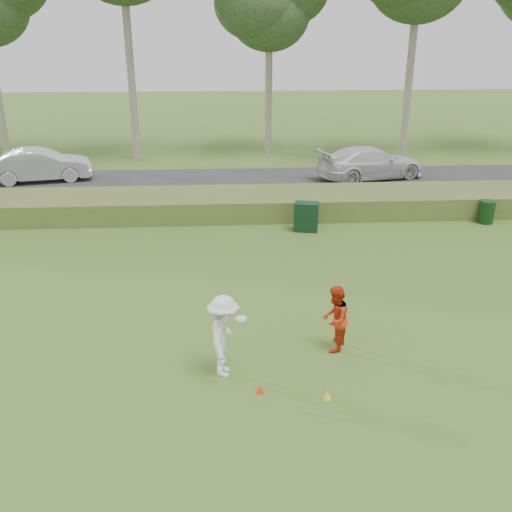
{
  "coord_description": "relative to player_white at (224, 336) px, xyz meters",
  "views": [
    {
      "loc": [
        -0.92,
        -11.32,
        7.58
      ],
      "look_at": [
        0.0,
        4.0,
        1.3
      ],
      "focal_mm": 40.0,
      "sensor_mm": 36.0,
      "label": 1
    }
  ],
  "objects": [
    {
      "name": "trash_bin",
      "position": [
        10.76,
        10.22,
        -0.53
      ],
      "size": [
        0.64,
        0.64,
        0.93
      ],
      "primitive_type": "cylinder",
      "rotation": [
        0.0,
        0.0,
        -0.04
      ],
      "color": "black",
      "rests_on": "ground"
    },
    {
      "name": "cone_yellow",
      "position": [
        2.22,
        -1.12,
        -0.89
      ],
      "size": [
        0.18,
        0.18,
        0.19
      ],
      "primitive_type": "cone",
      "color": "yellow",
      "rests_on": "ground"
    },
    {
      "name": "reed_strip",
      "position": [
        0.98,
        12.01,
        -0.54
      ],
      "size": [
        80.0,
        3.0,
        0.9
      ],
      "primitive_type": "cube",
      "color": "#4C6126",
      "rests_on": "ground"
    },
    {
      "name": "player_white",
      "position": [
        0.0,
        0.0,
        0.0
      ],
      "size": [
        0.98,
        1.37,
        1.98
      ],
      "rotation": [
        0.0,
        0.0,
        1.44
      ],
      "color": "white",
      "rests_on": "ground"
    },
    {
      "name": "cone_orange",
      "position": [
        0.77,
        -0.82,
        -0.89
      ],
      "size": [
        0.19,
        0.19,
        0.21
      ],
      "primitive_type": "cone",
      "color": "#FB310D",
      "rests_on": "ground"
    },
    {
      "name": "ground",
      "position": [
        0.98,
        0.01,
        -0.99
      ],
      "size": [
        120.0,
        120.0,
        0.0
      ],
      "primitive_type": "plane",
      "color": "#3B6220",
      "rests_on": "ground"
    },
    {
      "name": "park_road",
      "position": [
        0.98,
        17.01,
        -0.96
      ],
      "size": [
        80.0,
        6.0,
        0.06
      ],
      "primitive_type": "cube",
      "color": "#2D2D2D",
      "rests_on": "ground"
    },
    {
      "name": "car_right",
      "position": [
        7.73,
        17.42,
        -0.12
      ],
      "size": [
        6.04,
        3.8,
        1.63
      ],
      "primitive_type": "imported",
      "rotation": [
        0.0,
        0.0,
        1.86
      ],
      "color": "silver",
      "rests_on": "park_road"
    },
    {
      "name": "utility_cabinet",
      "position": [
        3.29,
        9.72,
        -0.42
      ],
      "size": [
        1.02,
        0.76,
        1.15
      ],
      "primitive_type": "cube",
      "rotation": [
        0.0,
        0.0,
        -0.22
      ],
      "color": "black",
      "rests_on": "ground"
    },
    {
      "name": "player_red",
      "position": [
        2.73,
        0.91,
        -0.14
      ],
      "size": [
        0.92,
        1.02,
        1.7
      ],
      "primitive_type": "imported",
      "rotation": [
        0.0,
        0.0,
        -1.98
      ],
      "color": "red",
      "rests_on": "ground"
    },
    {
      "name": "car_mid",
      "position": [
        -9.21,
        17.92,
        -0.11
      ],
      "size": [
        5.24,
        2.76,
        1.64
      ],
      "primitive_type": "imported",
      "rotation": [
        0.0,
        0.0,
        1.79
      ],
      "color": "silver",
      "rests_on": "park_road"
    },
    {
      "name": "tree_4",
      "position": [
        2.98,
        24.51,
        7.6
      ],
      "size": [
        6.24,
        6.24,
        11.5
      ],
      "color": "gray",
      "rests_on": "ground"
    }
  ]
}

